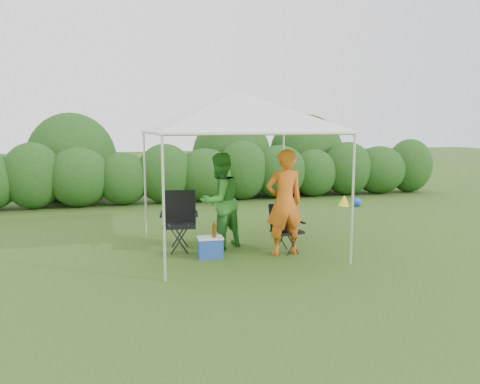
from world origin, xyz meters
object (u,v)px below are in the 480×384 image
object	(u,v)px
chair_right	(285,225)
woman	(220,201)
chair_left	(179,217)
canopy	(236,112)
man	(284,203)
cooler	(210,247)

from	to	relation	value
chair_right	woman	distance (m)	1.25
chair_left	canopy	bearing A→B (deg)	-1.85
canopy	man	xyz separation A→B (m)	(0.66, -0.67, -1.54)
woman	chair_right	bearing A→B (deg)	123.90
man	woman	bearing A→B (deg)	-39.96
canopy	cooler	xyz separation A→B (m)	(-0.60, -0.49, -2.28)
canopy	cooler	size ratio (longest dim) A/B	6.94
chair_right	chair_left	size ratio (longest dim) A/B	0.80
woman	man	bearing A→B (deg)	113.23
man	cooler	bearing A→B (deg)	-10.33
chair_left	cooler	size ratio (longest dim) A/B	2.37
canopy	woman	world-z (taller)	canopy
chair_right	woman	bearing A→B (deg)	143.81
chair_left	woman	size ratio (longest dim) A/B	0.61
chair_right	chair_left	bearing A→B (deg)	150.06
cooler	chair_left	bearing A→B (deg)	124.86
chair_right	woman	xyz separation A→B (m)	(-1.06, 0.54, 0.39)
canopy	woman	bearing A→B (deg)	166.35
chair_right	chair_left	world-z (taller)	chair_left
chair_right	cooler	xyz separation A→B (m)	(-1.36, -0.02, -0.30)
canopy	chair_right	bearing A→B (deg)	-31.48
chair_left	man	xyz separation A→B (m)	(1.68, -0.88, 0.32)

